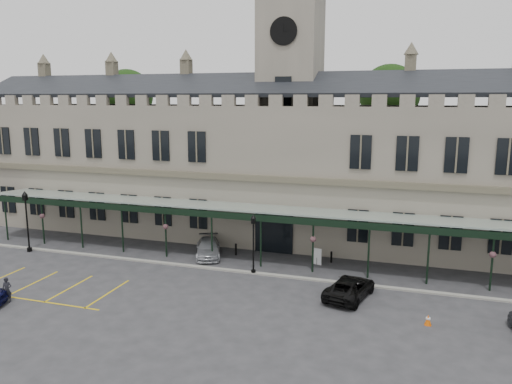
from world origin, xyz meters
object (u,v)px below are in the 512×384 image
(car_taxi, at_px, (208,248))
(person_a, at_px, (7,290))
(clock_tower, at_px, (290,93))
(car_van, at_px, (350,288))
(sign_board, at_px, (317,257))
(lamp_post_mid, at_px, (253,239))
(station_building, at_px, (289,168))
(lamp_post_left, at_px, (27,216))
(traffic_cone, at_px, (428,320))

(car_taxi, relative_size, person_a, 2.89)
(person_a, bearing_deg, clock_tower, 34.53)
(clock_tower, bearing_deg, car_van, -60.66)
(clock_tower, distance_m, sign_board, 14.87)
(sign_board, xyz_separation_m, car_taxi, (-8.82, -0.61, 0.05))
(clock_tower, relative_size, car_taxi, 5.31)
(person_a, bearing_deg, car_taxi, 33.92)
(person_a, bearing_deg, lamp_post_mid, 13.84)
(station_building, xyz_separation_m, car_taxi, (-4.83, -7.55, -5.79))
(lamp_post_left, distance_m, sign_board, 24.04)
(traffic_cone, bearing_deg, sign_board, 133.25)
(station_building, xyz_separation_m, traffic_cone, (11.96, -15.40, -6.16))
(car_van, bearing_deg, lamp_post_left, 9.35)
(lamp_post_left, height_order, traffic_cone, lamp_post_left)
(traffic_cone, height_order, car_van, car_van)
(station_building, height_order, car_taxi, station_building)
(traffic_cone, xyz_separation_m, car_van, (-4.75, 2.66, 0.36))
(lamp_post_left, relative_size, car_van, 1.08)
(car_van, bearing_deg, sign_board, -47.88)
(lamp_post_left, bearing_deg, car_van, -3.79)
(station_building, relative_size, sign_board, 46.86)
(car_taxi, height_order, car_van, car_taxi)
(lamp_post_mid, distance_m, sign_board, 5.70)
(person_a, bearing_deg, station_building, 34.42)
(station_building, xyz_separation_m, lamp_post_mid, (-0.03, -10.43, -3.82))
(lamp_post_left, relative_size, sign_board, 4.02)
(lamp_post_mid, bearing_deg, person_a, -144.00)
(lamp_post_mid, distance_m, person_a, 16.38)
(sign_board, bearing_deg, traffic_cone, -28.58)
(car_van, bearing_deg, car_taxi, -10.22)
(lamp_post_left, xyz_separation_m, traffic_cone, (31.54, -4.43, -2.75))
(lamp_post_left, xyz_separation_m, car_van, (26.79, -1.77, -2.39))
(clock_tower, distance_m, lamp_post_left, 24.63)
(lamp_post_left, height_order, person_a, lamp_post_left)
(lamp_post_left, distance_m, car_taxi, 15.33)
(clock_tower, relative_size, lamp_post_mid, 5.56)
(sign_board, bearing_deg, lamp_post_mid, -120.85)
(car_taxi, bearing_deg, person_a, -146.06)
(clock_tower, xyz_separation_m, lamp_post_left, (-19.58, -11.06, -10.06))
(sign_board, distance_m, car_taxi, 8.84)
(traffic_cone, bearing_deg, station_building, 127.83)
(lamp_post_mid, relative_size, person_a, 2.76)
(station_building, distance_m, lamp_post_mid, 11.11)
(sign_board, height_order, car_van, car_van)
(person_a, bearing_deg, lamp_post_left, 103.10)
(lamp_post_left, distance_m, lamp_post_mid, 19.56)
(sign_board, distance_m, car_van, 6.64)
(lamp_post_mid, relative_size, car_van, 0.93)
(traffic_cone, bearing_deg, car_van, 150.77)
(lamp_post_left, bearing_deg, traffic_cone, -7.99)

